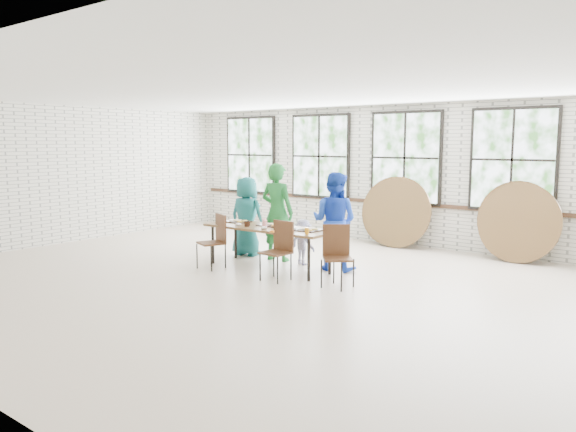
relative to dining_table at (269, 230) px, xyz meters
name	(u,v)px	position (x,y,z in m)	size (l,w,h in m)	color
room	(405,160)	(0.82, 3.54, 1.14)	(12.00, 12.00, 12.00)	beige
dining_table	(269,230)	(0.00, 0.00, 0.00)	(2.42, 0.85, 0.74)	brown
chair_near_left	(216,237)	(-0.78, -0.51, -0.13)	(0.54, 0.53, 0.95)	#4E2E1A
chair_near_right	(280,245)	(0.64, -0.49, -0.13)	(0.45, 0.43, 0.95)	#4E2E1A
chair_spare	(337,250)	(1.59, -0.28, -0.13)	(0.58, 0.58, 0.95)	#4E2E1A
adult_teal	(247,216)	(-1.10, 0.65, 0.08)	(0.75, 0.49, 1.54)	#1C6B6C
adult_green	(277,212)	(-0.34, 0.65, 0.22)	(0.66, 0.44, 1.82)	#1D6D2C
toddler	(303,242)	(0.26, 0.65, -0.28)	(0.53, 0.31, 0.83)	#1A1645
adult_blue	(334,221)	(0.93, 0.65, 0.16)	(0.82, 0.64, 1.70)	blue
tabletop_clutter	(272,226)	(0.10, -0.04, 0.08)	(2.07, 0.63, 0.11)	black
round_tops_leaning	(452,217)	(1.98, 3.31, 0.05)	(4.11, 0.46, 1.50)	brown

